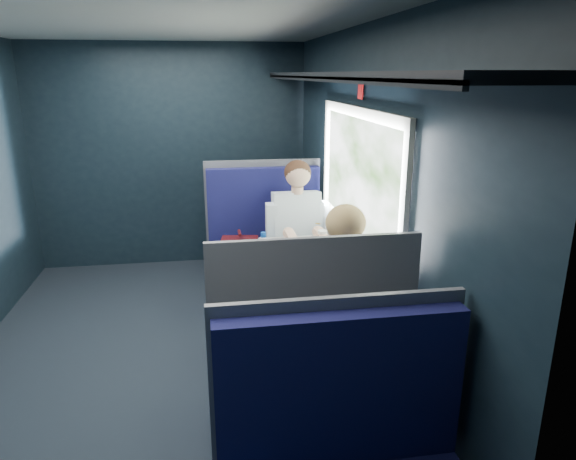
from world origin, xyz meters
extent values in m
cube|color=black|center=(0.00, 0.00, -0.01)|extent=(2.80, 4.20, 0.01)
cube|color=black|center=(1.45, 0.00, 1.15)|extent=(0.10, 4.20, 2.30)
cube|color=black|center=(0.00, 2.15, 1.15)|extent=(2.80, 0.10, 2.30)
cube|color=black|center=(0.00, -2.15, 1.15)|extent=(2.80, 0.10, 2.30)
cube|color=silver|center=(0.00, 0.00, 2.35)|extent=(2.80, 4.20, 0.10)
cube|color=beige|center=(1.38, 0.00, 1.74)|extent=(0.03, 1.84, 0.07)
cube|color=beige|center=(1.38, 0.00, 0.90)|extent=(0.03, 1.84, 0.07)
cube|color=beige|center=(1.38, -0.89, 1.32)|extent=(0.03, 0.07, 0.78)
cube|color=beige|center=(1.38, 0.89, 1.32)|extent=(0.03, 0.07, 0.78)
cube|color=black|center=(1.22, 0.00, 1.98)|extent=(0.36, 4.10, 0.04)
cube|color=black|center=(1.05, 0.00, 1.96)|extent=(0.02, 4.10, 0.03)
cube|color=red|center=(1.38, 0.00, 1.89)|extent=(0.01, 0.10, 0.12)
cylinder|color=#54565E|center=(0.88, 0.00, 0.35)|extent=(0.08, 0.08, 0.70)
cube|color=beige|center=(1.06, 0.00, 0.72)|extent=(0.62, 1.00, 0.04)
cube|color=#0E0E3E|center=(0.85, 0.78, 0.23)|extent=(1.00, 0.50, 0.45)
cube|color=#0E0E3E|center=(0.85, 1.08, 0.82)|extent=(1.00, 0.10, 0.75)
cube|color=#54565E|center=(0.85, 1.14, 0.85)|extent=(1.04, 0.03, 0.82)
cube|color=#54565E|center=(0.85, 0.73, 0.55)|extent=(0.06, 0.40, 0.20)
cube|color=#480F12|center=(0.61, 0.76, 0.56)|extent=(0.33, 0.21, 0.22)
cylinder|color=#480F12|center=(0.61, 0.76, 0.71)|extent=(0.05, 0.13, 0.03)
cylinder|color=silver|center=(0.80, 0.66, 0.57)|extent=(0.09, 0.09, 0.23)
cylinder|color=blue|center=(0.80, 0.66, 0.71)|extent=(0.05, 0.05, 0.05)
cube|color=#0E0E3E|center=(0.85, -0.78, 0.23)|extent=(1.00, 0.50, 0.45)
cube|color=#0E0E3E|center=(0.85, -1.08, 0.82)|extent=(1.00, 0.10, 0.75)
cube|color=#54565E|center=(0.85, -1.14, 0.85)|extent=(1.04, 0.03, 0.82)
cube|color=#54565E|center=(0.85, -0.73, 0.55)|extent=(0.06, 0.40, 0.20)
cube|color=#0E0E3E|center=(0.85, 1.88, 0.23)|extent=(1.00, 0.40, 0.45)
cube|color=#0E0E3E|center=(0.85, 1.64, 0.78)|extent=(1.00, 0.10, 0.66)
cube|color=#54565E|center=(0.85, 1.59, 0.80)|extent=(1.04, 0.03, 0.72)
cube|color=#0E0E3E|center=(0.85, -1.64, 0.78)|extent=(1.00, 0.10, 0.66)
cube|color=#54565E|center=(0.85, -1.59, 0.80)|extent=(1.04, 0.03, 0.72)
cube|color=black|center=(1.10, 0.64, 0.53)|extent=(0.36, 0.44, 0.16)
cube|color=black|center=(1.10, 0.44, 0.23)|extent=(0.32, 0.12, 0.45)
cube|color=silver|center=(1.10, 0.80, 0.78)|extent=(0.40, 0.29, 0.53)
cylinder|color=#D8A88C|center=(1.10, 0.76, 1.06)|extent=(0.10, 0.10, 0.06)
sphere|color=#D8A88C|center=(1.10, 0.74, 1.20)|extent=(0.21, 0.21, 0.21)
sphere|color=#382114|center=(1.10, 0.76, 1.21)|extent=(0.22, 0.22, 0.22)
cube|color=silver|center=(0.88, 0.76, 0.78)|extent=(0.09, 0.12, 0.34)
cube|color=silver|center=(1.32, 0.76, 0.78)|extent=(0.09, 0.12, 0.34)
cube|color=black|center=(1.10, -0.64, 0.53)|extent=(0.36, 0.44, 0.16)
cube|color=black|center=(1.10, -0.44, 0.23)|extent=(0.32, 0.12, 0.45)
cube|color=black|center=(1.10, -0.80, 0.78)|extent=(0.40, 0.29, 0.53)
cylinder|color=#D8A88C|center=(1.10, -0.76, 1.06)|extent=(0.10, 0.10, 0.06)
sphere|color=#D8A88C|center=(1.10, -0.74, 1.20)|extent=(0.21, 0.21, 0.21)
sphere|color=tan|center=(1.10, -0.76, 1.21)|extent=(0.22, 0.22, 0.22)
cube|color=black|center=(0.88, -0.76, 0.78)|extent=(0.09, 0.12, 0.34)
cube|color=black|center=(1.32, -0.76, 0.78)|extent=(0.09, 0.12, 0.34)
cube|color=tan|center=(1.10, -0.86, 0.90)|extent=(0.26, 0.07, 0.36)
cube|color=white|center=(0.92, -0.09, 0.74)|extent=(0.68, 0.83, 0.01)
cube|color=silver|center=(1.19, -0.02, 0.75)|extent=(0.34, 0.39, 0.02)
cube|color=silver|center=(1.31, -0.02, 0.87)|extent=(0.12, 0.31, 0.22)
cube|color=black|center=(1.30, -0.02, 0.87)|extent=(0.10, 0.27, 0.18)
cylinder|color=silver|center=(1.29, 0.37, 0.83)|extent=(0.06, 0.06, 0.18)
cylinder|color=blue|center=(1.29, 0.37, 0.94)|extent=(0.04, 0.04, 0.04)
cylinder|color=white|center=(1.22, 0.32, 0.79)|extent=(0.07, 0.07, 0.09)
camera|label=1|loc=(0.36, -3.36, 1.99)|focal=32.00mm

